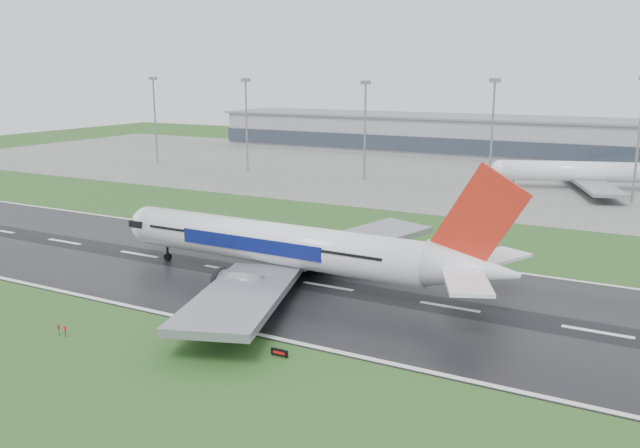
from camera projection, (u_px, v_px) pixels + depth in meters
The scene contains 12 objects.
ground at pixel (226, 269), 113.83m from camera, with size 520.00×520.00×0.00m, color #224C1C.
runway at pixel (226, 269), 113.82m from camera, with size 400.00×45.00×0.10m, color black.
apron at pixel (447, 174), 221.12m from camera, with size 400.00×130.00×0.08m, color slate.
terminal at pixel (492, 137), 270.95m from camera, with size 240.00×36.00×15.00m, color gray.
main_airliner at pixel (298, 221), 103.78m from camera, with size 69.77×66.45×20.60m, color white, non-canonical shape.
parked_airliner at pixel (587, 161), 190.36m from camera, with size 57.06×53.13×16.73m, color white, non-canonical shape.
runway_sign at pixel (279, 353), 78.61m from camera, with size 2.30×0.26×1.04m, color black, non-canonical shape.
floodmast_0 at pixel (155, 122), 244.69m from camera, with size 0.64×0.64×30.79m, color gray.
floodmast_1 at pixel (247, 127), 225.75m from camera, with size 0.64×0.64×30.44m, color gray.
floodmast_2 at pixel (365, 133), 205.19m from camera, with size 0.64×0.64×29.87m, color gray.
floodmast_3 at pixel (492, 138), 186.80m from camera, with size 0.64×0.64×30.71m, color gray.
floodmast_4 at pixel (638, 143), 169.29m from camera, with size 0.64×0.64×31.44m, color gray.
Camera 1 is at (66.08, -88.41, 33.24)m, focal length 36.84 mm.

